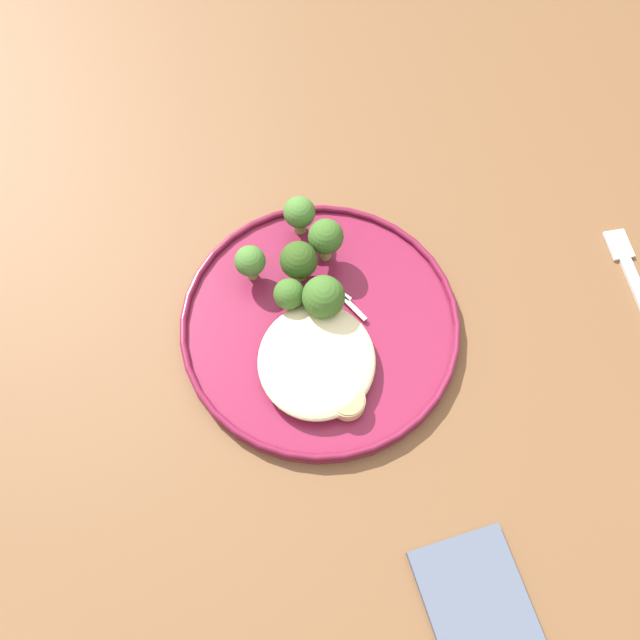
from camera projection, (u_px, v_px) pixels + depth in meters
name	position (u px, v px, depth m)	size (l,w,h in m)	color
ground	(335.00, 462.00, 1.46)	(6.00, 6.00, 0.00)	#2D2B28
wooden_dining_table	(346.00, 319.00, 0.87)	(1.40, 1.00, 0.74)	brown
dinner_plate	(320.00, 325.00, 0.76)	(0.29, 0.29, 0.02)	maroon
noodle_bed	(317.00, 360.00, 0.73)	(0.13, 0.12, 0.03)	beige
seared_scallop_rear_pale	(321.00, 374.00, 0.73)	(0.03, 0.03, 0.01)	#E5C689
seared_scallop_on_noodles	(301.00, 312.00, 0.76)	(0.03, 0.03, 0.01)	#DBB77A
seared_scallop_large_seared	(349.00, 402.00, 0.72)	(0.03, 0.03, 0.02)	#E5C689
seared_scallop_left_edge	(291.00, 340.00, 0.74)	(0.03, 0.03, 0.01)	beige
seared_scallop_right_edge	(336.00, 355.00, 0.74)	(0.02, 0.02, 0.02)	beige
seared_scallop_tiny_bay	(311.00, 332.00, 0.75)	(0.03, 0.03, 0.02)	#DBB77A
broccoli_floret_center_pile	(289.00, 295.00, 0.74)	(0.03, 0.03, 0.05)	#89A356
broccoli_floret_right_tilted	(299.00, 261.00, 0.76)	(0.04, 0.04, 0.05)	#89A356
broccoli_floret_left_leaning	(323.00, 298.00, 0.74)	(0.04, 0.04, 0.06)	#7A994C
broccoli_floret_small_sprig	(299.00, 213.00, 0.78)	(0.03, 0.03, 0.05)	#7A994C
broccoli_floret_front_edge	(250.00, 262.00, 0.76)	(0.03, 0.03, 0.05)	#7A994C
broccoli_floret_beside_noodles	(326.00, 237.00, 0.76)	(0.04, 0.04, 0.06)	#89A356
onion_sliver_curled_piece	(333.00, 322.00, 0.76)	(0.04, 0.01, 0.00)	silver
onion_sliver_long_sliver	(335.00, 289.00, 0.78)	(0.04, 0.01, 0.00)	silver
onion_sliver_short_strip	(345.00, 303.00, 0.77)	(0.05, 0.01, 0.00)	silver
folded_napkin	(484.00, 622.00, 0.65)	(0.15, 0.09, 0.01)	#4C566B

